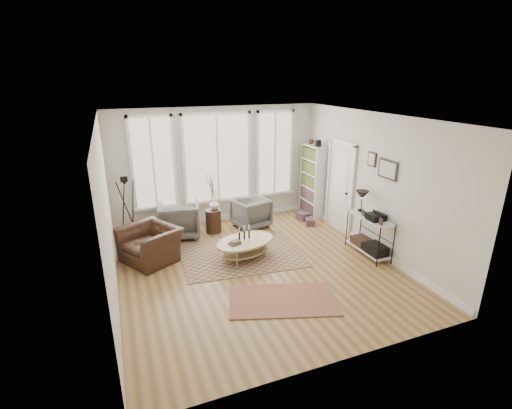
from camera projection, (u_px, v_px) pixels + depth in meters
name	position (u px, v px, depth m)	size (l,w,h in m)	color
room	(258.00, 199.00, 6.87)	(5.50, 5.54, 2.90)	#A17A48
bay_window	(217.00, 160.00, 9.17)	(4.14, 0.12, 2.24)	tan
door	(340.00, 185.00, 8.83)	(0.09, 1.06, 2.22)	silver
bookcase	(312.00, 181.00, 9.79)	(0.31, 0.85, 2.06)	white
low_shelf	(369.00, 232.00, 7.70)	(0.38, 1.08, 1.30)	white
wall_art	(383.00, 167.00, 7.34)	(0.04, 0.88, 0.44)	black
rug_main	(242.00, 254.00, 7.86)	(2.48, 1.86, 0.01)	brown
rug_runner	(283.00, 300.00, 6.24)	(1.80, 1.00, 0.01)	maroon
coffee_table	(245.00, 244.00, 7.58)	(1.47, 1.15, 0.59)	tan
armchair_left	(180.00, 219.00, 8.62)	(0.90, 0.92, 0.84)	#62615D
armchair_right	(251.00, 213.00, 9.19)	(0.79, 0.81, 0.74)	#62615D
side_table	(213.00, 202.00, 8.75)	(0.37, 0.37, 1.56)	#392116
vase	(214.00, 204.00, 8.83)	(0.23, 0.23, 0.24)	silver
accent_chair	(150.00, 244.00, 7.51)	(0.95, 1.08, 0.70)	#392116
tripod_camera	(128.00, 213.00, 8.23)	(0.54, 0.54, 1.52)	black
book_stack_near	(303.00, 216.00, 9.71)	(0.24, 0.31, 0.20)	brown
book_stack_far	(310.00, 222.00, 9.37)	(0.20, 0.26, 0.17)	brown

